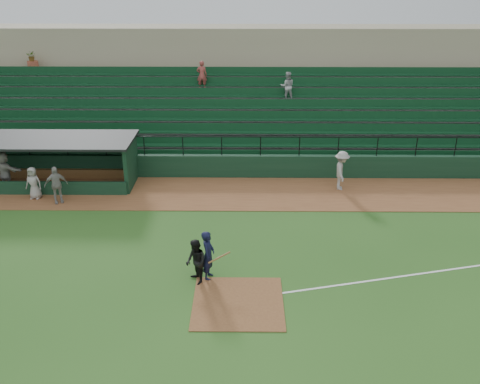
{
  "coord_description": "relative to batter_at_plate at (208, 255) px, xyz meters",
  "views": [
    {
      "loc": [
        0.22,
        -15.49,
        10.38
      ],
      "look_at": [
        0.0,
        5.0,
        1.4
      ],
      "focal_mm": 39.36,
      "sensor_mm": 36.0,
      "label": 1
    }
  ],
  "objects": [
    {
      "name": "home_plate_dirt",
      "position": [
        1.07,
        -1.53,
        -0.91
      ],
      "size": [
        3.0,
        3.0,
        0.03
      ],
      "primitive_type": "cube",
      "color": "brown",
      "rests_on": "ground"
    },
    {
      "name": "dugout_player_a",
      "position": [
        -7.48,
        6.3,
        -0.0
      ],
      "size": [
        1.13,
        0.86,
        1.79
      ],
      "primitive_type": "imported",
      "rotation": [
        0.0,
        0.0,
        0.46
      ],
      "color": "#99948F",
      "rests_on": "warning_track"
    },
    {
      "name": "ground",
      "position": [
        1.07,
        -0.53,
        -0.93
      ],
      "size": [
        90.0,
        90.0,
        0.0
      ],
      "primitive_type": "plane",
      "color": "#28551B",
      "rests_on": "ground"
    },
    {
      "name": "warning_track",
      "position": [
        1.07,
        7.47,
        -0.91
      ],
      "size": [
        40.0,
        4.0,
        0.03
      ],
      "primitive_type": "cube",
      "color": "brown",
      "rests_on": "ground"
    },
    {
      "name": "foul_line",
      "position": [
        9.07,
        0.67,
        -0.92
      ],
      "size": [
        17.49,
        4.44,
        0.01
      ],
      "primitive_type": "cube",
      "rotation": [
        0.0,
        0.0,
        0.24
      ],
      "color": "white",
      "rests_on": "ground"
    },
    {
      "name": "dugout",
      "position": [
        -8.68,
        9.03,
        0.41
      ],
      "size": [
        8.9,
        3.2,
        2.42
      ],
      "color": "#10301D",
      "rests_on": "ground"
    },
    {
      "name": "runner",
      "position": [
        6.02,
        8.05,
        0.08
      ],
      "size": [
        0.86,
        1.34,
        1.95
      ],
      "primitive_type": "imported",
      "rotation": [
        0.0,
        0.0,
        1.46
      ],
      "color": "#A49F9A",
      "rests_on": "warning_track"
    },
    {
      "name": "dugout_player_b",
      "position": [
        -8.71,
        6.77,
        -0.11
      ],
      "size": [
        0.82,
        0.58,
        1.57
      ],
      "primitive_type": "imported",
      "rotation": [
        0.0,
        0.0,
        -0.12
      ],
      "color": "#A09A95",
      "rests_on": "warning_track"
    },
    {
      "name": "batter_at_plate",
      "position": [
        0.0,
        0.0,
        0.0
      ],
      "size": [
        1.06,
        0.73,
        1.85
      ],
      "color": "black",
      "rests_on": "ground"
    },
    {
      "name": "umpire",
      "position": [
        -0.41,
        -0.31,
        -0.1
      ],
      "size": [
        0.92,
        1.0,
        1.66
      ],
      "primitive_type": "imported",
      "rotation": [
        0.0,
        0.0,
        -1.11
      ],
      "color": "black",
      "rests_on": "ground"
    },
    {
      "name": "dugout_player_c",
      "position": [
        -10.53,
        7.92,
        0.07
      ],
      "size": [
        1.88,
        1.27,
        1.94
      ],
      "primitive_type": "imported",
      "rotation": [
        0.0,
        0.0,
        2.71
      ],
      "color": "#A39E99",
      "rests_on": "warning_track"
    },
    {
      "name": "stadium_structure",
      "position": [
        1.07,
        15.93,
        1.38
      ],
      "size": [
        38.0,
        13.08,
        6.4
      ],
      "color": "#10301D",
      "rests_on": "ground"
    }
  ]
}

